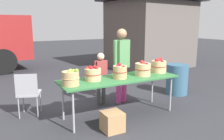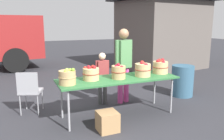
{
  "view_description": "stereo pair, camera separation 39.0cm",
  "coord_description": "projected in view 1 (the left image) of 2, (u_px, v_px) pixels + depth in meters",
  "views": [
    {
      "loc": [
        -2.12,
        -3.68,
        1.78
      ],
      "look_at": [
        0.0,
        0.3,
        0.85
      ],
      "focal_mm": 36.74,
      "sensor_mm": 36.0,
      "label": 1
    },
    {
      "loc": [
        -1.77,
        -3.85,
        1.78
      ],
      "look_at": [
        0.0,
        0.3,
        0.85
      ],
      "focal_mm": 36.74,
      "sensor_mm": 36.0,
      "label": 2
    }
  ],
  "objects": [
    {
      "name": "apple_basket_red_2",
      "position": [
        143.0,
        69.0,
        4.53
      ],
      "size": [
        0.32,
        0.32,
        0.31
      ],
      "color": "tan",
      "rests_on": "market_table"
    },
    {
      "name": "apple_basket_green_0",
      "position": [
        71.0,
        78.0,
        3.81
      ],
      "size": [
        0.31,
        0.31,
        0.29
      ],
      "color": "tan",
      "rests_on": "market_table"
    },
    {
      "name": "apple_basket_red_0",
      "position": [
        93.0,
        74.0,
        4.16
      ],
      "size": [
        0.32,
        0.32,
        0.27
      ],
      "color": "tan",
      "rests_on": "market_table"
    },
    {
      "name": "ground_plane",
      "position": [
        119.0,
        115.0,
        4.51
      ],
      "size": [
        40.0,
        40.0,
        0.0
      ],
      "primitive_type": "plane",
      "color": "#2D2D33"
    },
    {
      "name": "folding_chair",
      "position": [
        28.0,
        91.0,
        4.35
      ],
      "size": [
        0.52,
        0.52,
        0.86
      ],
      "rotation": [
        0.0,
        0.0,
        2.78
      ],
      "color": "#99999E",
      "rests_on": "ground"
    },
    {
      "name": "vendor_adult",
      "position": [
        122.0,
        60.0,
        5.07
      ],
      "size": [
        0.43,
        0.28,
        1.66
      ],
      "rotation": [
        0.0,
        0.0,
        3.35
      ],
      "color": "#CC3F8C",
      "rests_on": "ground"
    },
    {
      "name": "market_table",
      "position": [
        119.0,
        80.0,
        4.37
      ],
      "size": [
        2.3,
        0.76,
        0.75
      ],
      "color": "#2D6B38",
      "rests_on": "ground"
    },
    {
      "name": "child_customer",
      "position": [
        101.0,
        75.0,
        4.96
      ],
      "size": [
        0.3,
        0.17,
        1.15
      ],
      "rotation": [
        0.0,
        0.0,
        3.04
      ],
      "color": "#3F3F3F",
      "rests_on": "ground"
    },
    {
      "name": "trash_barrel",
      "position": [
        177.0,
        79.0,
        5.79
      ],
      "size": [
        0.53,
        0.53,
        0.76
      ],
      "primitive_type": "cylinder",
      "color": "#335972",
      "rests_on": "ground"
    },
    {
      "name": "apple_basket_red_1",
      "position": [
        120.0,
        72.0,
        4.3
      ],
      "size": [
        0.28,
        0.28,
        0.3
      ],
      "color": "tan",
      "rests_on": "market_table"
    },
    {
      "name": "apple_basket_red_3",
      "position": [
        159.0,
        66.0,
        4.83
      ],
      "size": [
        0.33,
        0.33,
        0.31
      ],
      "color": "tan",
      "rests_on": "market_table"
    },
    {
      "name": "produce_crate",
      "position": [
        112.0,
        121.0,
        3.82
      ],
      "size": [
        0.33,
        0.33,
        0.33
      ],
      "primitive_type": "cube",
      "color": "#A87F51",
      "rests_on": "ground"
    },
    {
      "name": "food_kiosk",
      "position": [
        151.0,
        33.0,
        9.28
      ],
      "size": [
        3.9,
        3.39,
        2.74
      ],
      "rotation": [
        0.0,
        0.0,
        0.15
      ],
      "color": "#59514C",
      "rests_on": "ground"
    }
  ]
}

